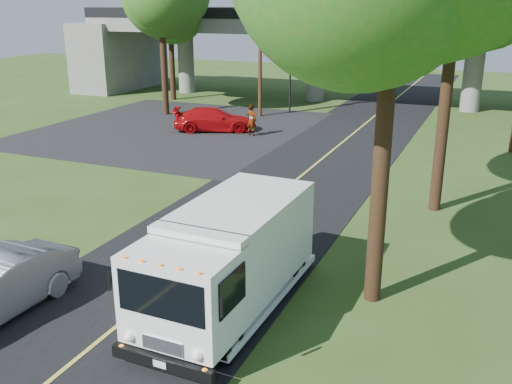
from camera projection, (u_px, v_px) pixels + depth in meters
The scene contains 11 objects.
ground at pixel (178, 277), 16.70m from camera, with size 120.00×120.00×0.00m, color #2F4518.
road at pixel (293, 183), 25.42m from camera, with size 7.00×90.00×0.02m, color black.
parking_lot at pixel (173, 128), 36.51m from camera, with size 16.00×18.00×0.01m, color black.
lane_line at pixel (293, 183), 25.41m from camera, with size 0.12×90.00×0.01m, color gold.
overpass at pixel (392, 46), 43.17m from camera, with size 54.00×10.00×7.30m.
traffic_signal at pixel (290, 69), 40.61m from camera, with size 0.18×0.22×5.20m.
utility_pole at pixel (260, 50), 38.99m from camera, with size 1.60×0.26×9.00m.
tree_left_far at pixel (171, 6), 44.91m from camera, with size 5.26×5.16×9.89m.
step_van at pixel (230, 256), 14.53m from camera, with size 2.57×6.68×2.78m.
red_sedan at pixel (214, 119), 35.60m from camera, with size 2.04×5.02×1.46m, color #B00A0E.
pedestrian at pixel (252, 120), 34.18m from camera, with size 0.70×0.46×1.92m, color gray.
Camera 1 is at (8.05, -12.94, 7.64)m, focal length 40.00 mm.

